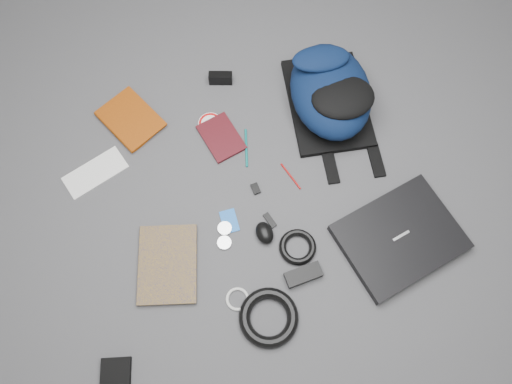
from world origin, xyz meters
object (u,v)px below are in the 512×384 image
object	(u,v)px
compact_camera	(221,78)
mouse	(265,233)
backpack	(330,91)
comic_book	(138,265)
textbook_red	(113,133)
dvd_case	(221,137)
laptop	(400,237)
pouch	(116,373)
power_brick	(303,275)

from	to	relation	value
compact_camera	mouse	xyz separation A→B (m)	(-0.04, -0.65, -0.00)
backpack	comic_book	xyz separation A→B (m)	(-0.84, -0.39, -0.08)
textbook_red	comic_book	bearing A→B (deg)	-118.42
dvd_case	compact_camera	world-z (taller)	compact_camera
backpack	laptop	xyz separation A→B (m)	(0.04, -0.58, -0.08)
laptop	pouch	size ratio (longest dim) A/B	4.25
pouch	textbook_red	bearing A→B (deg)	78.50
backpack	compact_camera	xyz separation A→B (m)	(-0.36, 0.23, -0.07)
textbook_red	compact_camera	world-z (taller)	compact_camera
dvd_case	power_brick	world-z (taller)	power_brick
power_brick	pouch	world-z (taller)	power_brick
mouse	pouch	xyz separation A→B (m)	(-0.59, -0.29, -0.01)
mouse	textbook_red	bearing A→B (deg)	124.29
textbook_red	compact_camera	bearing A→B (deg)	-13.39
backpack	mouse	world-z (taller)	backpack
compact_camera	pouch	distance (m)	1.12
comic_book	dvd_case	size ratio (longest dim) A/B	1.55
backpack	laptop	size ratio (longest dim) A/B	1.16
laptop	compact_camera	distance (m)	0.90
mouse	pouch	size ratio (longest dim) A/B	0.89
dvd_case	power_brick	bearing A→B (deg)	-91.44
pouch	dvd_case	bearing A→B (deg)	51.45
textbook_red	comic_book	size ratio (longest dim) A/B	0.85
backpack	power_brick	bearing A→B (deg)	-108.72
backpack	mouse	xyz separation A→B (m)	(-0.40, -0.42, -0.07)
comic_book	compact_camera	size ratio (longest dim) A/B	3.00
laptop	textbook_red	size ratio (longest dim) A/B	1.70
pouch	power_brick	bearing A→B (deg)	9.20
dvd_case	mouse	size ratio (longest dim) A/B	2.15
textbook_red	compact_camera	xyz separation A→B (m)	(0.45, 0.10, 0.01)
laptop	pouch	bearing A→B (deg)	175.74
backpack	power_brick	size ratio (longest dim) A/B	3.69
backpack	laptop	distance (m)	0.59
textbook_red	compact_camera	size ratio (longest dim) A/B	2.55
pouch	backpack	bearing A→B (deg)	35.69
compact_camera	mouse	world-z (taller)	compact_camera
textbook_red	comic_book	distance (m)	0.52
laptop	mouse	xyz separation A→B (m)	(-0.44, 0.16, 0.00)
power_brick	backpack	bearing A→B (deg)	59.81
mouse	power_brick	distance (m)	0.19
laptop	comic_book	bearing A→B (deg)	156.74
laptop	mouse	bearing A→B (deg)	148.70
textbook_red	dvd_case	distance (m)	0.41
backpack	pouch	distance (m)	1.22
backpack	textbook_red	xyz separation A→B (m)	(-0.82, 0.13, -0.08)
laptop	power_brick	size ratio (longest dim) A/B	3.17
power_brick	textbook_red	bearing A→B (deg)	122.12
laptop	textbook_red	world-z (taller)	laptop
textbook_red	power_brick	distance (m)	0.88
mouse	laptop	bearing A→B (deg)	-23.02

